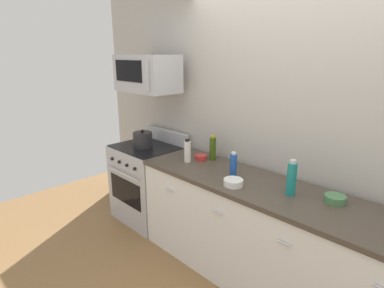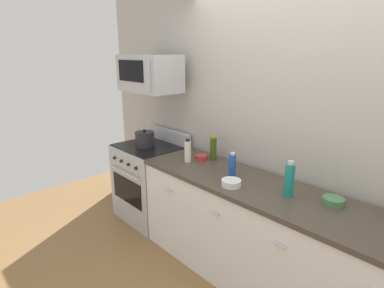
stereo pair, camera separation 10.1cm
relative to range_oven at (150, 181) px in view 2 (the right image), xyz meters
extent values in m
plane|color=olive|center=(1.67, 0.00, -0.47)|extent=(6.82, 6.82, 0.00)
cube|color=#B7B2A8|center=(1.67, 0.41, 0.88)|extent=(5.68, 0.10, 2.70)
cube|color=white|center=(1.67, 0.00, -0.03)|extent=(2.56, 0.62, 0.88)
cube|color=#473D33|center=(1.67, 0.00, 0.43)|extent=(2.59, 0.65, 0.04)
cylinder|color=silver|center=(0.77, -0.33, 0.25)|extent=(0.10, 0.02, 0.02)
cylinder|color=silver|center=(1.37, -0.33, 0.25)|extent=(0.10, 0.02, 0.02)
cylinder|color=silver|center=(1.97, -0.33, 0.25)|extent=(0.10, 0.02, 0.02)
cube|color=#B7BABF|center=(0.00, 0.00, -0.01)|extent=(0.76, 0.64, 0.91)
cube|color=black|center=(0.00, -0.33, -0.02)|extent=(0.58, 0.01, 0.30)
cylinder|color=#B7BABF|center=(0.00, -0.36, 0.21)|extent=(0.61, 0.02, 0.02)
cube|color=#B7BABF|center=(0.00, 0.29, 0.52)|extent=(0.76, 0.06, 0.16)
cube|color=black|center=(0.00, 0.00, 0.45)|extent=(0.73, 0.61, 0.01)
cylinder|color=black|center=(-0.23, -0.34, 0.32)|extent=(0.04, 0.02, 0.04)
cylinder|color=black|center=(-0.08, -0.34, 0.32)|extent=(0.04, 0.02, 0.04)
cylinder|color=black|center=(0.08, -0.34, 0.32)|extent=(0.04, 0.02, 0.04)
cylinder|color=black|center=(0.23, -0.34, 0.32)|extent=(0.04, 0.02, 0.04)
cube|color=#B7BABF|center=(0.00, 0.05, 1.28)|extent=(0.74, 0.40, 0.40)
cube|color=black|center=(-0.06, -0.16, 1.31)|extent=(0.48, 0.01, 0.22)
cube|color=#B7BABF|center=(0.30, -0.17, 1.28)|extent=(0.02, 0.04, 0.30)
cylinder|color=#197F7A|center=(1.82, 0.00, 0.58)|extent=(0.07, 0.07, 0.26)
cylinder|color=beige|center=(1.82, 0.00, 0.72)|extent=(0.05, 0.05, 0.03)
cylinder|color=#1E4CA5|center=(1.27, 0.00, 0.55)|extent=(0.06, 0.06, 0.20)
cylinder|color=silver|center=(1.27, 0.00, 0.66)|extent=(0.04, 0.04, 0.02)
cylinder|color=#385114|center=(0.85, 0.19, 0.57)|extent=(0.07, 0.07, 0.23)
cylinder|color=#B29919|center=(0.85, 0.19, 0.69)|extent=(0.04, 0.04, 0.02)
cylinder|color=silver|center=(0.72, -0.03, 0.56)|extent=(0.07, 0.07, 0.21)
cylinder|color=black|center=(0.72, -0.03, 0.67)|extent=(0.04, 0.04, 0.02)
cylinder|color=#B72D28|center=(0.77, 0.11, 0.47)|extent=(0.12, 0.12, 0.05)
torus|color=#B72D28|center=(0.77, 0.11, 0.50)|extent=(0.12, 0.12, 0.01)
cylinder|color=#B72D28|center=(0.77, 0.11, 0.45)|extent=(0.07, 0.07, 0.01)
cylinder|color=white|center=(1.41, -0.17, 0.48)|extent=(0.16, 0.16, 0.05)
torus|color=white|center=(1.41, -0.17, 0.50)|extent=(0.16, 0.16, 0.01)
cylinder|color=white|center=(1.41, -0.17, 0.45)|extent=(0.09, 0.09, 0.01)
cylinder|color=#477A4C|center=(2.11, 0.12, 0.48)|extent=(0.15, 0.15, 0.05)
torus|color=#477A4C|center=(2.11, 0.12, 0.50)|extent=(0.15, 0.15, 0.01)
cylinder|color=#477A4C|center=(2.11, 0.12, 0.45)|extent=(0.08, 0.08, 0.01)
cylinder|color=#262628|center=(0.00, -0.05, 0.54)|extent=(0.22, 0.22, 0.18)
sphere|color=black|center=(0.00, -0.05, 0.64)|extent=(0.04, 0.04, 0.04)
camera|label=1|loc=(2.83, -2.05, 1.49)|focal=28.95mm
camera|label=2|loc=(2.90, -1.98, 1.49)|focal=28.95mm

